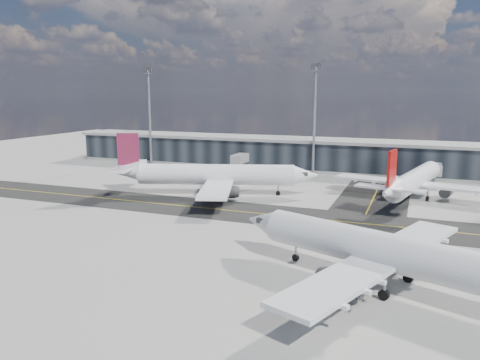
{
  "coord_description": "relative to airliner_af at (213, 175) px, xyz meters",
  "views": [
    {
      "loc": [
        26.29,
        -73.92,
        21.78
      ],
      "look_at": [
        -5.64,
        8.54,
        5.0
      ],
      "focal_mm": 35.0,
      "sensor_mm": 36.0,
      "label": 1
    }
  ],
  "objects": [
    {
      "name": "floodlight_masts",
      "position": [
        14.44,
        32.73,
        11.27
      ],
      "size": [
        102.5,
        0.7,
        28.9
      ],
      "color": "gray",
      "rests_on": "ground"
    },
    {
      "name": "airliner_redtail",
      "position": [
        40.0,
        11.13,
        -0.43
      ],
      "size": [
        34.03,
        39.62,
        11.82
      ],
      "rotation": [
        0.0,
        0.0,
        -0.22
      ],
      "color": "white",
      "rests_on": "ground"
    },
    {
      "name": "airliner_near",
      "position": [
        38.98,
        -37.31,
        -0.18
      ],
      "size": [
        40.93,
        35.4,
        12.57
      ],
      "rotation": [
        0.0,
        0.0,
        1.2
      ],
      "color": "silver",
      "rests_on": "ground"
    },
    {
      "name": "terminal_concourse",
      "position": [
        14.48,
        39.67,
        -0.24
      ],
      "size": [
        152.0,
        19.8,
        8.8
      ],
      "color": "black",
      "rests_on": "ground"
    },
    {
      "name": "airliner_af",
      "position": [
        0.0,
        0.0,
        0.0
      ],
      "size": [
        43.31,
        37.36,
        13.12
      ],
      "rotation": [
        0.0,
        0.0,
        -1.26
      ],
      "color": "white",
      "rests_on": "ground"
    },
    {
      "name": "baggage_tug",
      "position": [
        25.53,
        -20.28,
        -3.43
      ],
      "size": [
        3.19,
        2.34,
        1.81
      ],
      "rotation": [
        0.0,
        0.0,
        -1.2
      ],
      "color": "yellow",
      "rests_on": "ground"
    },
    {
      "name": "taxiway_lanes",
      "position": [
        18.35,
        -4.53,
        -4.32
      ],
      "size": [
        180.0,
        63.0,
        0.03
      ],
      "color": "black",
      "rests_on": "ground"
    },
    {
      "name": "service_van",
      "position": [
        34.86,
        16.28,
        -3.58
      ],
      "size": [
        2.65,
        5.49,
        1.51
      ],
      "primitive_type": "imported",
      "rotation": [
        0.0,
        0.0,
        -0.03
      ],
      "color": "white",
      "rests_on": "ground"
    },
    {
      "name": "ground",
      "position": [
        14.44,
        -15.27,
        -4.33
      ],
      "size": [
        300.0,
        300.0,
        0.0
      ],
      "primitive_type": "plane",
      "color": "gray",
      "rests_on": "ground"
    }
  ]
}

